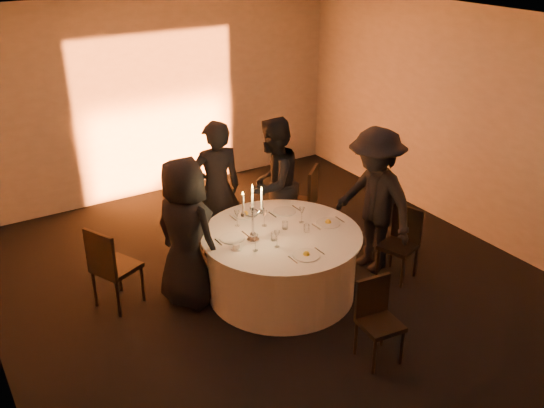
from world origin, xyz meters
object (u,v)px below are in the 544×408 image
banquet_table (281,263)px  chair_back_left (198,217)px  chair_front (377,315)px  coffee_cup (236,247)px  chair_left (110,264)px  candelabra (253,222)px  chair_back_right (304,198)px  guest_back_right (273,184)px  chair_right (402,239)px  guest_right (374,201)px  guest_back_left (216,190)px  guest_left (186,234)px

banquet_table → chair_back_left: chair_back_left is taller
chair_front → banquet_table: bearing=103.2°
chair_back_left → coffee_cup: chair_back_left is taller
chair_left → candelabra: 1.62m
coffee_cup → chair_back_right: bearing=33.1°
guest_back_right → candelabra: bearing=21.1°
chair_back_left → candelabra: size_ratio=1.36×
chair_left → candelabra: candelabra is taller
banquet_table → chair_back_right: 1.42m
chair_right → chair_front: size_ratio=1.03×
chair_right → guest_right: guest_right is taller
banquet_table → candelabra: candelabra is taller
chair_left → chair_front: bearing=-163.2°
guest_right → coffee_cup: bearing=-96.0°
guest_back_left → candelabra: bearing=90.6°
chair_back_left → chair_front: (0.57, -2.77, -0.04)m
chair_right → guest_back_left: guest_back_left is taller
chair_back_right → chair_back_left: bearing=-55.5°
candelabra → chair_front: bearing=-69.9°
guest_back_left → chair_right: bearing=143.1°
chair_right → chair_left: bearing=-129.0°
chair_right → guest_back_right: 1.74m
chair_left → guest_left: bearing=-138.7°
chair_right → guest_right: 0.56m
guest_back_right → candelabra: size_ratio=2.62×
banquet_table → guest_back_left: guest_back_left is taller
chair_left → guest_back_left: 1.66m
chair_back_left → candelabra: (0.04, -1.32, 0.49)m
chair_back_left → guest_right: bearing=154.2°
chair_back_left → guest_left: 1.16m
chair_left → candelabra: size_ratio=1.46×
chair_back_right → guest_left: bearing=-24.9°
chair_back_right → guest_back_right: 0.57m
guest_back_right → candelabra: 1.33m
guest_left → guest_back_right: guest_back_right is taller
banquet_table → chair_left: bearing=157.2°
chair_left → chair_back_right: bearing=-109.3°
chair_right → candelabra: candelabra is taller
guest_left → guest_back_right: (1.50, 0.61, 0.01)m
banquet_table → candelabra: bearing=177.1°
coffee_cup → candelabra: (0.24, 0.07, 0.20)m
guest_left → chair_back_left: bearing=-53.4°
chair_right → guest_back_left: (-1.61, 1.64, 0.40)m
chair_left → chair_front: (1.91, -2.16, -0.08)m
chair_front → guest_back_left: size_ratio=0.47×
coffee_cup → guest_right: bearing=-1.5°
banquet_table → guest_back_right: 1.24m
chair_front → guest_back_left: bearing=104.0°
chair_front → guest_back_right: 2.50m
chair_front → guest_right: (1.08, 1.33, 0.43)m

